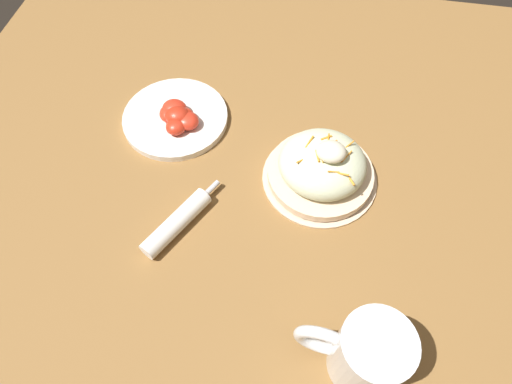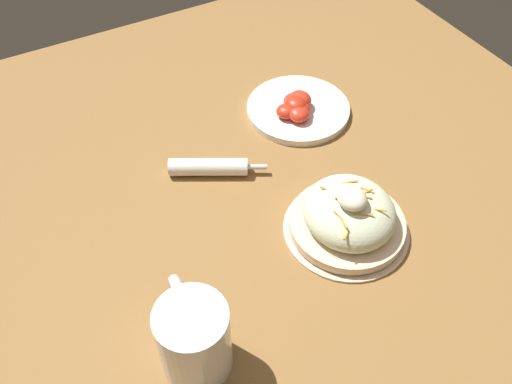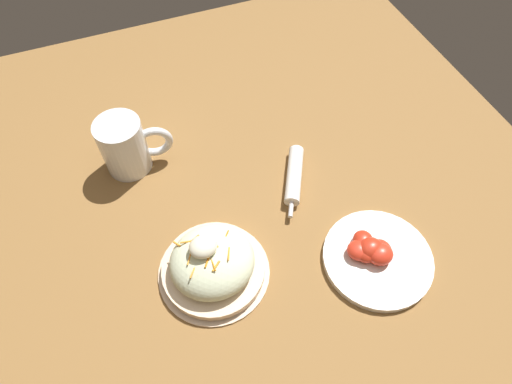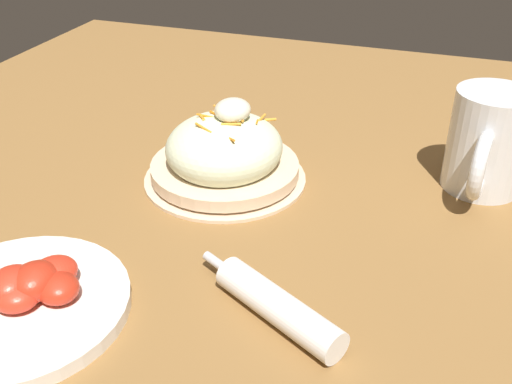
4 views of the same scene
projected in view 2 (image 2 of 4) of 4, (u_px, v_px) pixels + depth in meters
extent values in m
plane|color=olive|center=(266.00, 223.00, 0.95)|extent=(1.43, 1.43, 0.00)
cylinder|color=beige|center=(346.00, 229.00, 0.93)|extent=(0.21, 0.21, 0.01)
cylinder|color=beige|center=(347.00, 224.00, 0.92)|extent=(0.20, 0.20, 0.02)
ellipsoid|color=beige|center=(349.00, 212.00, 0.90)|extent=(0.16, 0.15, 0.08)
cylinder|color=orange|center=(367.00, 190.00, 0.88)|extent=(0.02, 0.02, 0.01)
cylinder|color=orange|center=(338.00, 215.00, 0.85)|extent=(0.02, 0.01, 0.01)
cylinder|color=orange|center=(343.00, 222.00, 0.85)|extent=(0.03, 0.01, 0.01)
cylinder|color=orange|center=(367.00, 192.00, 0.88)|extent=(0.00, 0.02, 0.00)
cylinder|color=orange|center=(363.00, 214.00, 0.85)|extent=(0.02, 0.03, 0.00)
cylinder|color=orange|center=(340.00, 195.00, 0.87)|extent=(0.01, 0.03, 0.00)
cylinder|color=orange|center=(364.00, 197.00, 0.87)|extent=(0.02, 0.02, 0.01)
cylinder|color=orange|center=(349.00, 182.00, 0.90)|extent=(0.01, 0.03, 0.01)
cylinder|color=orange|center=(345.00, 202.00, 0.86)|extent=(0.02, 0.02, 0.01)
cylinder|color=orange|center=(354.00, 202.00, 0.86)|extent=(0.01, 0.03, 0.01)
cylinder|color=orange|center=(347.00, 233.00, 0.84)|extent=(0.02, 0.02, 0.00)
cylinder|color=orange|center=(325.00, 189.00, 0.89)|extent=(0.01, 0.02, 0.01)
cylinder|color=orange|center=(378.00, 210.00, 0.86)|extent=(0.02, 0.02, 0.00)
ellipsoid|color=#EFEACC|center=(352.00, 198.00, 0.86)|extent=(0.05, 0.05, 0.03)
cylinder|color=white|center=(194.00, 340.00, 0.73)|extent=(0.10, 0.10, 0.13)
cylinder|color=gold|center=(195.00, 346.00, 0.74)|extent=(0.09, 0.09, 0.09)
cylinder|color=white|center=(192.00, 327.00, 0.70)|extent=(0.09, 0.09, 0.01)
torus|color=white|center=(181.00, 303.00, 0.78)|extent=(0.08, 0.03, 0.08)
cylinder|color=white|center=(208.00, 167.00, 1.01)|extent=(0.10, 0.14, 0.03)
cylinder|color=silver|center=(257.00, 167.00, 1.02)|extent=(0.03, 0.04, 0.01)
cylinder|color=white|center=(298.00, 109.00, 1.14)|extent=(0.21, 0.21, 0.01)
ellipsoid|color=red|center=(287.00, 111.00, 1.10)|extent=(0.05, 0.06, 0.03)
ellipsoid|color=red|center=(294.00, 101.00, 1.13)|extent=(0.05, 0.05, 0.03)
ellipsoid|color=red|center=(296.00, 105.00, 1.11)|extent=(0.05, 0.05, 0.03)
ellipsoid|color=red|center=(301.00, 109.00, 1.11)|extent=(0.05, 0.05, 0.03)
ellipsoid|color=red|center=(300.00, 100.00, 1.12)|extent=(0.05, 0.05, 0.03)
ellipsoid|color=red|center=(298.00, 113.00, 1.10)|extent=(0.06, 0.06, 0.03)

